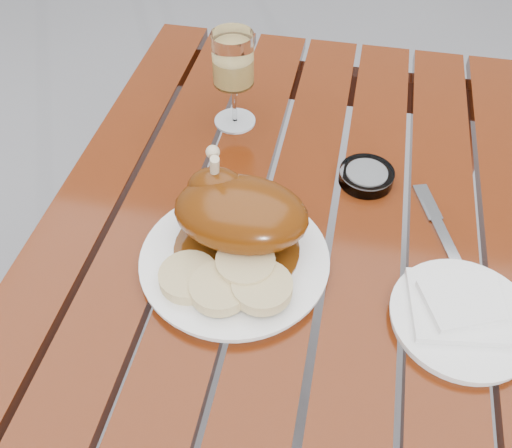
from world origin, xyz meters
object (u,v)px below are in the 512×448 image
(table, at_px, (283,358))
(ashtray, at_px, (366,176))
(dinner_plate, at_px, (235,261))
(wine_glass, at_px, (234,81))
(side_plate, at_px, (462,319))

(table, height_order, ashtray, ashtray)
(table, relative_size, dinner_plate, 4.29)
(wine_glass, distance_m, side_plate, 0.56)
(dinner_plate, bearing_deg, ashtray, 51.38)
(wine_glass, height_order, side_plate, wine_glass)
(table, bearing_deg, dinner_plate, -135.35)
(dinner_plate, bearing_deg, wine_glass, 102.96)
(table, bearing_deg, wine_glass, 119.83)
(wine_glass, relative_size, side_plate, 0.92)
(table, height_order, side_plate, side_plate)
(side_plate, bearing_deg, ashtray, 120.01)
(dinner_plate, distance_m, side_plate, 0.33)
(table, distance_m, dinner_plate, 0.40)
(side_plate, xyz_separation_m, ashtray, (-0.15, 0.26, 0.00))
(dinner_plate, bearing_deg, side_plate, -6.27)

